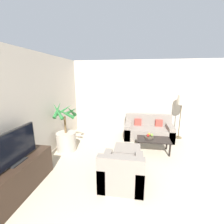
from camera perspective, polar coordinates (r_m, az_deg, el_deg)
wall_back at (r=5.78m, az=18.40°, el=5.08°), size 8.18×0.06×2.70m
wall_left at (r=3.74m, az=-30.72°, el=-0.36°), size 0.06×7.26×2.70m
tv_console at (r=3.48m, az=-31.84°, el=-20.34°), size 0.46×1.46×0.60m
television at (r=3.20m, az=-33.15°, el=-11.10°), size 0.18×1.01×0.62m
potted_palm at (r=4.59m, az=-17.08°, el=-8.92°), size 0.74×0.75×1.43m
sofa_loveseat at (r=5.43m, az=13.65°, el=-6.91°), size 1.62×0.81×0.80m
floor_lamp at (r=5.55m, az=25.07°, el=3.38°), size 0.30×0.30×1.53m
coffee_table at (r=4.50m, az=15.50°, el=-10.51°), size 0.93×0.51×0.38m
fruit_bowl at (r=4.52m, az=13.91°, el=-9.26°), size 0.26×0.26×0.04m
apple_red at (r=4.48m, az=13.54°, el=-8.64°), size 0.08×0.08×0.08m
apple_green at (r=4.54m, az=14.94°, el=-8.43°), size 0.08×0.08×0.08m
orange_fruit at (r=4.57m, az=13.90°, el=-8.22°), size 0.07×0.07×0.07m
armchair at (r=3.25m, az=3.80°, el=-21.72°), size 0.85×0.88×0.76m
ottoman at (r=3.96m, az=5.81°, el=-15.75°), size 0.65×0.56×0.38m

